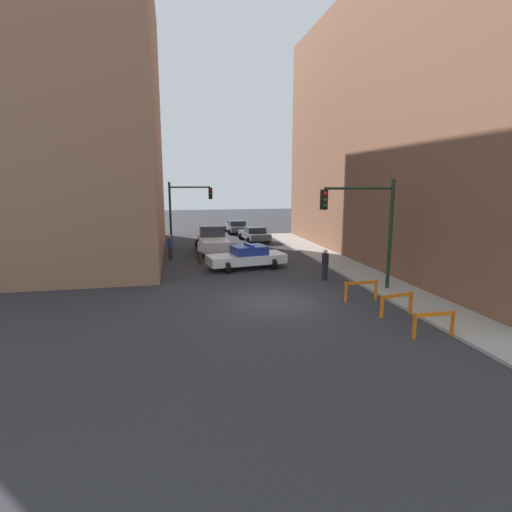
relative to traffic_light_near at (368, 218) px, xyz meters
The scene contains 16 objects.
ground_plane 5.94m from the traffic_light_near, behind, with size 120.00×120.00×0.00m, color #2D2D33.
sidewalk_right 3.84m from the traffic_light_near, 25.94° to the right, with size 2.40×44.00×0.12m.
building_corner_left 22.25m from the traffic_light_near, 141.55° to the left, with size 14.00×20.00×19.51m.
building_right 12.48m from the traffic_light_near, 40.03° to the left, with size 12.00×28.00×17.54m.
traffic_light_near is the anchor object (origin of this frame).
traffic_light_far 17.13m from the traffic_light_near, 117.96° to the left, with size 3.44×0.35×5.20m.
police_car 8.31m from the traffic_light_near, 126.25° to the left, with size 4.93×2.83×1.52m.
white_truck 14.29m from the traffic_light_near, 115.48° to the left, with size 2.69×5.43×1.90m.
parked_car_near 17.58m from the traffic_light_near, 96.36° to the left, with size 2.52×4.44×1.31m.
parked_car_mid 23.61m from the traffic_light_near, 96.33° to the left, with size 2.37×4.36×1.31m.
pedestrian_crossing 11.33m from the traffic_light_near, 131.61° to the left, with size 0.47×0.47×1.66m.
pedestrian_corner 14.08m from the traffic_light_near, 131.68° to the left, with size 0.39×0.39×1.66m.
pedestrian_sidewalk 3.86m from the traffic_light_near, 111.99° to the left, with size 0.41×0.41×1.66m.
barrier_front 6.54m from the traffic_light_near, 94.42° to the right, with size 1.60×0.18×0.90m.
barrier_mid 4.61m from the traffic_light_near, 97.46° to the right, with size 1.58×0.44×0.90m.
barrier_back 3.35m from the traffic_light_near, 123.10° to the right, with size 1.60×0.18×0.90m.
Camera 1 is at (-4.23, -16.44, 5.21)m, focal length 28.00 mm.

